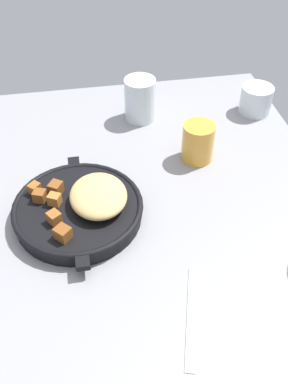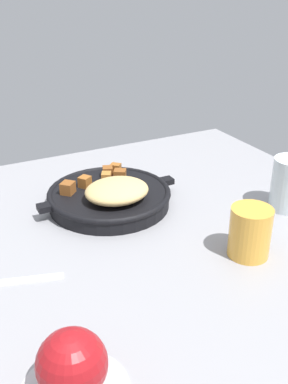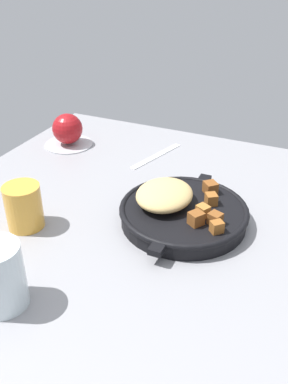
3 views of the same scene
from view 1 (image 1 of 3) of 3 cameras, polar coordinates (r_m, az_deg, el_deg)
The scene contains 6 objects.
ground_plane at distance 89.82cm, azimuth -1.73°, elevation -1.70°, with size 91.92×83.99×2.40cm, color gray.
cast_iron_skillet at distance 84.92cm, azimuth -8.17°, elevation -1.99°, with size 29.41×25.06×7.04cm.
butter_knife at distance 72.91cm, azimuth 6.24°, elevation -15.63°, with size 18.59×1.60×0.36cm, color silver.
water_glass_tall at distance 109.27cm, azimuth -0.52°, elevation 11.90°, with size 7.61×7.61×10.55cm, color silver.
juice_glass_amber at distance 97.24cm, azimuth 6.98°, elevation 6.41°, with size 6.99×6.99×8.72cm, color gold.
water_glass_short at distance 116.02cm, azimuth 14.28°, elevation 11.50°, with size 7.91×7.91×6.96cm, color silver.
Camera 1 is at (62.87, -8.16, 62.43)cm, focal length 41.21 mm.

